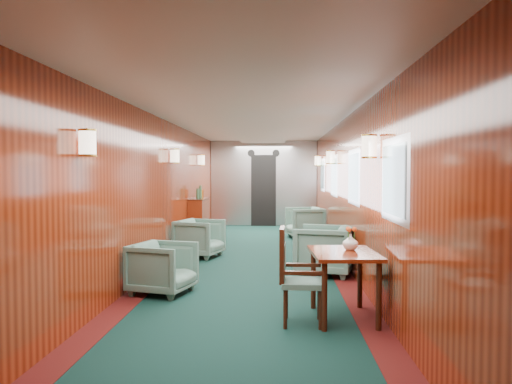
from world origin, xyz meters
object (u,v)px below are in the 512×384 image
(armchair_right_far, at_px, (305,223))
(armchair_right_near, at_px, (324,250))
(armchair_left_near, at_px, (163,268))
(credenza, at_px, (199,219))
(side_chair, at_px, (294,272))
(armchair_left_far, at_px, (200,238))
(dining_table, at_px, (344,262))

(armchair_right_far, bearing_deg, armchair_right_near, -11.44)
(armchair_left_near, bearing_deg, credenza, 19.56)
(side_chair, bearing_deg, armchair_right_far, 88.30)
(armchair_left_near, distance_m, armchair_right_far, 5.72)
(credenza, bearing_deg, armchair_left_near, -86.27)
(armchair_left_far, xyz_separation_m, armchair_right_far, (2.01, 2.65, 0.02))
(side_chair, bearing_deg, armchair_left_far, 114.31)
(armchair_left_near, bearing_deg, armchair_right_far, -5.23)
(credenza, distance_m, armchair_right_near, 4.29)
(side_chair, relative_size, credenza, 0.79)
(side_chair, distance_m, credenza, 6.24)
(armchair_right_near, bearing_deg, armchair_left_near, -45.14)
(credenza, xyz_separation_m, armchair_right_far, (2.36, 0.56, -0.13))
(armchair_left_near, height_order, armchair_right_near, armchair_right_near)
(dining_table, xyz_separation_m, credenza, (-2.43, 5.75, -0.10))
(dining_table, relative_size, armchair_right_far, 1.23)
(side_chair, xyz_separation_m, armchair_left_far, (-1.56, 3.86, -0.19))
(side_chair, distance_m, armchair_right_far, 6.53)
(armchair_left_far, height_order, armchair_right_near, armchair_right_near)
(armchair_left_far, bearing_deg, side_chair, -141.41)
(dining_table, bearing_deg, credenza, 109.40)
(side_chair, height_order, armchair_right_far, side_chair)
(armchair_right_far, bearing_deg, armchair_left_near, -33.39)
(armchair_left_far, bearing_deg, armchair_right_near, -108.29)
(armchair_left_far, distance_m, armchair_right_far, 3.33)
(armchair_left_near, relative_size, armchair_right_far, 0.90)
(armchair_left_far, xyz_separation_m, armchair_right_near, (2.08, -1.45, 0.03))
(armchair_left_near, bearing_deg, armchair_left_far, 15.00)
(side_chair, relative_size, armchair_left_far, 1.30)
(armchair_right_near, xyz_separation_m, armchair_right_far, (-0.06, 4.10, -0.01))
(side_chair, relative_size, armchair_left_near, 1.37)
(armchair_left_far, height_order, armchair_right_far, armchair_right_far)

